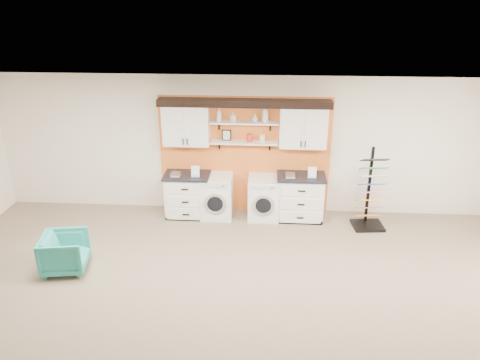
# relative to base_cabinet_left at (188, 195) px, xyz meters

# --- Properties ---
(floor) EXTENTS (10.00, 10.00, 0.00)m
(floor) POSITION_rel_base_cabinet_left_xyz_m (1.13, -3.64, -0.45)
(floor) COLOR #8B725D
(floor) RESTS_ON ground
(ceiling) EXTENTS (10.00, 10.00, 0.00)m
(ceiling) POSITION_rel_base_cabinet_left_xyz_m (1.13, -3.64, 2.35)
(ceiling) COLOR white
(ceiling) RESTS_ON wall_back
(wall_back) EXTENTS (10.00, 0.00, 10.00)m
(wall_back) POSITION_rel_base_cabinet_left_xyz_m (1.13, 0.36, 0.95)
(wall_back) COLOR silver
(wall_back) RESTS_ON floor
(accent_panel) EXTENTS (3.40, 0.07, 2.40)m
(accent_panel) POSITION_rel_base_cabinet_left_xyz_m (1.13, 0.32, 0.75)
(accent_panel) COLOR orange
(accent_panel) RESTS_ON wall_back
(upper_cabinet_left) EXTENTS (0.90, 0.35, 0.84)m
(upper_cabinet_left) POSITION_rel_base_cabinet_left_xyz_m (0.00, 0.15, 1.43)
(upper_cabinet_left) COLOR white
(upper_cabinet_left) RESTS_ON wall_back
(upper_cabinet_right) EXTENTS (0.90, 0.35, 0.84)m
(upper_cabinet_right) POSITION_rel_base_cabinet_left_xyz_m (2.26, 0.15, 1.43)
(upper_cabinet_right) COLOR white
(upper_cabinet_right) RESTS_ON wall_back
(shelf_lower) EXTENTS (1.32, 0.28, 0.03)m
(shelf_lower) POSITION_rel_base_cabinet_left_xyz_m (1.13, 0.16, 1.08)
(shelf_lower) COLOR white
(shelf_lower) RESTS_ON wall_back
(shelf_upper) EXTENTS (1.32, 0.28, 0.03)m
(shelf_upper) POSITION_rel_base_cabinet_left_xyz_m (1.13, 0.16, 1.48)
(shelf_upper) COLOR white
(shelf_upper) RESTS_ON wall_back
(crown_molding) EXTENTS (3.30, 0.41, 0.13)m
(crown_molding) POSITION_rel_base_cabinet_left_xyz_m (1.13, 0.17, 1.88)
(crown_molding) COLOR black
(crown_molding) RESTS_ON wall_back
(picture_frame) EXTENTS (0.18, 0.02, 0.22)m
(picture_frame) POSITION_rel_base_cabinet_left_xyz_m (0.78, 0.21, 1.21)
(picture_frame) COLOR black
(picture_frame) RESTS_ON shelf_lower
(canister_red) EXTENTS (0.11, 0.11, 0.16)m
(canister_red) POSITION_rel_base_cabinet_left_xyz_m (1.23, 0.16, 1.18)
(canister_red) COLOR red
(canister_red) RESTS_ON shelf_lower
(canister_cream) EXTENTS (0.10, 0.10, 0.14)m
(canister_cream) POSITION_rel_base_cabinet_left_xyz_m (1.48, 0.16, 1.17)
(canister_cream) COLOR silver
(canister_cream) RESTS_ON shelf_lower
(base_cabinet_left) EXTENTS (0.91, 0.66, 0.89)m
(base_cabinet_left) POSITION_rel_base_cabinet_left_xyz_m (0.00, 0.00, 0.00)
(base_cabinet_left) COLOR white
(base_cabinet_left) RESTS_ON floor
(base_cabinet_right) EXTENTS (0.95, 0.66, 0.93)m
(base_cabinet_right) POSITION_rel_base_cabinet_left_xyz_m (2.26, -0.00, 0.02)
(base_cabinet_right) COLOR white
(base_cabinet_right) RESTS_ON floor
(washer) EXTENTS (0.62, 0.71, 0.87)m
(washer) POSITION_rel_base_cabinet_left_xyz_m (0.59, -0.00, -0.01)
(washer) COLOR white
(washer) RESTS_ON floor
(dryer) EXTENTS (0.61, 0.71, 0.86)m
(dryer) POSITION_rel_base_cabinet_left_xyz_m (1.54, -0.00, -0.02)
(dryer) COLOR white
(dryer) RESTS_ON floor
(sample_rack) EXTENTS (0.62, 0.54, 1.59)m
(sample_rack) POSITION_rel_base_cabinet_left_xyz_m (3.57, -0.28, 0.07)
(sample_rack) COLOR black
(sample_rack) RESTS_ON floor
(armchair) EXTENTS (0.80, 0.78, 0.64)m
(armchair) POSITION_rel_base_cabinet_left_xyz_m (-1.68, -2.13, -0.13)
(armchair) COLOR teal
(armchair) RESTS_ON floor
(soap_bottle_a) EXTENTS (0.11, 0.11, 0.26)m
(soap_bottle_a) POSITION_rel_base_cabinet_left_xyz_m (0.65, 0.16, 1.63)
(soap_bottle_a) COLOR silver
(soap_bottle_a) RESTS_ON shelf_upper
(soap_bottle_b) EXTENTS (0.12, 0.12, 0.19)m
(soap_bottle_b) POSITION_rel_base_cabinet_left_xyz_m (0.91, 0.16, 1.59)
(soap_bottle_b) COLOR silver
(soap_bottle_b) RESTS_ON shelf_upper
(soap_bottle_c) EXTENTS (0.16, 0.16, 0.15)m
(soap_bottle_c) POSITION_rel_base_cabinet_left_xyz_m (1.34, 0.16, 1.57)
(soap_bottle_c) COLOR silver
(soap_bottle_c) RESTS_ON shelf_upper
(soap_bottle_d) EXTENTS (0.16, 0.16, 0.33)m
(soap_bottle_d) POSITION_rel_base_cabinet_left_xyz_m (1.53, 0.16, 1.66)
(soap_bottle_d) COLOR silver
(soap_bottle_d) RESTS_ON shelf_upper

